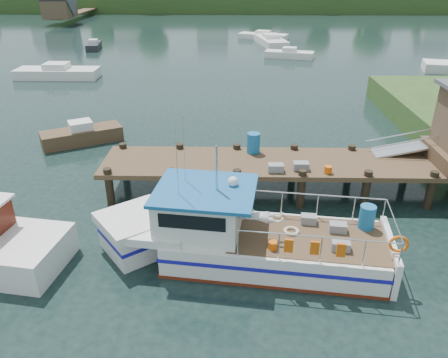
{
  "coord_description": "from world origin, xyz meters",
  "views": [
    {
      "loc": [
        -0.68,
        -16.39,
        8.65
      ],
      "look_at": [
        -1.0,
        -1.5,
        1.3
      ],
      "focal_mm": 35.0,
      "sensor_mm": 36.0,
      "label": 1
    }
  ],
  "objects_px": {
    "moored_a": "(58,72)",
    "moored_d": "(271,41)",
    "moored_rowboat": "(82,135)",
    "lobster_boat": "(237,237)",
    "dock": "(413,143)",
    "moored_far": "(263,36)",
    "moored_b": "(289,54)",
    "moored_e": "(94,46)"
  },
  "relations": [
    {
      "from": "moored_rowboat",
      "to": "moored_d",
      "type": "height_order",
      "value": "moored_d"
    },
    {
      "from": "lobster_boat",
      "to": "moored_a",
      "type": "distance_m",
      "value": 29.0
    },
    {
      "from": "moored_rowboat",
      "to": "moored_d",
      "type": "xyz_separation_m",
      "value": [
        12.52,
        32.11,
        0.01
      ]
    },
    {
      "from": "moored_b",
      "to": "moored_e",
      "type": "xyz_separation_m",
      "value": [
        -21.45,
        4.76,
        -0.0
      ]
    },
    {
      "from": "moored_rowboat",
      "to": "moored_far",
      "type": "relative_size",
      "value": 0.66
    },
    {
      "from": "dock",
      "to": "moored_far",
      "type": "height_order",
      "value": "dock"
    },
    {
      "from": "lobster_boat",
      "to": "moored_rowboat",
      "type": "bearing_deg",
      "value": 136.5
    },
    {
      "from": "moored_far",
      "to": "lobster_boat",
      "type": "bearing_deg",
      "value": -89.26
    },
    {
      "from": "lobster_boat",
      "to": "moored_d",
      "type": "height_order",
      "value": "lobster_boat"
    },
    {
      "from": "moored_far",
      "to": "moored_a",
      "type": "xyz_separation_m",
      "value": [
        -18.55,
        -21.68,
        0.08
      ]
    },
    {
      "from": "lobster_boat",
      "to": "moored_rowboat",
      "type": "distance_m",
      "value": 13.09
    },
    {
      "from": "lobster_boat",
      "to": "dock",
      "type": "bearing_deg",
      "value": 41.3
    },
    {
      "from": "moored_a",
      "to": "moored_d",
      "type": "relative_size",
      "value": 0.9
    },
    {
      "from": "dock",
      "to": "moored_rowboat",
      "type": "bearing_deg",
      "value": 160.5
    },
    {
      "from": "moored_rowboat",
      "to": "moored_far",
      "type": "xyz_separation_m",
      "value": [
        11.85,
        36.38,
        -0.06
      ]
    },
    {
      "from": "lobster_boat",
      "to": "moored_far",
      "type": "height_order",
      "value": "lobster_boat"
    },
    {
      "from": "moored_b",
      "to": "dock",
      "type": "bearing_deg",
      "value": -107.61
    },
    {
      "from": "moored_far",
      "to": "moored_e",
      "type": "height_order",
      "value": "moored_e"
    },
    {
      "from": "moored_rowboat",
      "to": "moored_e",
      "type": "distance_m",
      "value": 29.59
    },
    {
      "from": "moored_rowboat",
      "to": "moored_a",
      "type": "bearing_deg",
      "value": 115.83
    },
    {
      "from": "lobster_boat",
      "to": "moored_far",
      "type": "relative_size",
      "value": 1.49
    },
    {
      "from": "dock",
      "to": "moored_d",
      "type": "xyz_separation_m",
      "value": [
        -2.76,
        37.52,
        -1.79
      ]
    },
    {
      "from": "moored_rowboat",
      "to": "moored_d",
      "type": "distance_m",
      "value": 34.46
    },
    {
      "from": "lobster_boat",
      "to": "moored_b",
      "type": "relative_size",
      "value": 1.89
    },
    {
      "from": "moored_a",
      "to": "moored_b",
      "type": "distance_m",
      "value": 22.41
    },
    {
      "from": "moored_a",
      "to": "dock",
      "type": "bearing_deg",
      "value": -22.6
    },
    {
      "from": "dock",
      "to": "moored_d",
      "type": "height_order",
      "value": "dock"
    },
    {
      "from": "moored_a",
      "to": "moored_d",
      "type": "height_order",
      "value": "moored_a"
    },
    {
      "from": "moored_far",
      "to": "moored_d",
      "type": "xyz_separation_m",
      "value": [
        0.67,
        -4.27,
        0.07
      ]
    },
    {
      "from": "dock",
      "to": "moored_b",
      "type": "bearing_deg",
      "value": 92.96
    },
    {
      "from": "dock",
      "to": "lobster_boat",
      "type": "distance_m",
      "value": 8.57
    },
    {
      "from": "moored_rowboat",
      "to": "moored_a",
      "type": "height_order",
      "value": "moored_a"
    },
    {
      "from": "moored_far",
      "to": "moored_e",
      "type": "distance_m",
      "value": 21.04
    },
    {
      "from": "moored_far",
      "to": "moored_a",
      "type": "height_order",
      "value": "moored_a"
    },
    {
      "from": "dock",
      "to": "moored_e",
      "type": "height_order",
      "value": "dock"
    },
    {
      "from": "moored_d",
      "to": "moored_e",
      "type": "xyz_separation_m",
      "value": [
        -20.21,
        -3.54,
        -0.06
      ]
    },
    {
      "from": "moored_far",
      "to": "moored_b",
      "type": "distance_m",
      "value": 12.71
    },
    {
      "from": "moored_rowboat",
      "to": "moored_far",
      "type": "bearing_deg",
      "value": 73.28
    },
    {
      "from": "moored_rowboat",
      "to": "moored_e",
      "type": "xyz_separation_m",
      "value": [
        -7.69,
        28.57,
        -0.05
      ]
    },
    {
      "from": "moored_rowboat",
      "to": "moored_e",
      "type": "relative_size",
      "value": 1.06
    },
    {
      "from": "lobster_boat",
      "to": "moored_a",
      "type": "relative_size",
      "value": 1.42
    },
    {
      "from": "dock",
      "to": "moored_d",
      "type": "distance_m",
      "value": 37.67
    }
  ]
}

